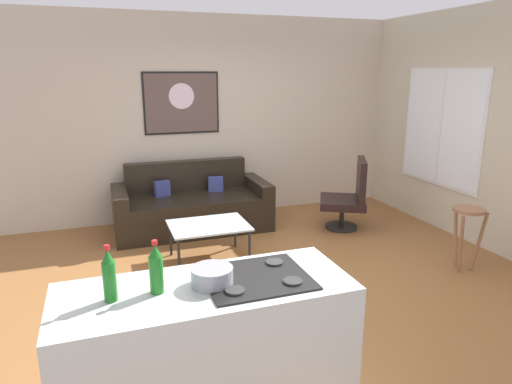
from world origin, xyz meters
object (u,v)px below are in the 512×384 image
(coffee_table, at_px, (209,227))
(soda_bottle, at_px, (109,276))
(couch, at_px, (192,207))
(wall_painting, at_px, (182,103))
(soda_bottle_2, at_px, (156,269))
(bar_stool, at_px, (467,223))
(mixing_bowl, at_px, (212,277))
(armchair, at_px, (349,197))

(coffee_table, xyz_separation_m, soda_bottle, (-1.08, -2.35, 0.65))
(couch, bearing_deg, wall_painting, 88.41)
(soda_bottle_2, bearing_deg, soda_bottle, -177.43)
(soda_bottle_2, bearing_deg, couch, 75.76)
(soda_bottle_2, distance_m, wall_painting, 4.10)
(coffee_table, xyz_separation_m, bar_stool, (2.48, -1.15, 0.14))
(mixing_bowl, xyz_separation_m, wall_painting, (0.58, 3.97, 0.69))
(soda_bottle_2, xyz_separation_m, mixing_bowl, (0.30, -0.01, -0.09))
(bar_stool, bearing_deg, mixing_bowl, -158.28)
(soda_bottle_2, distance_m, mixing_bowl, 0.32)
(wall_painting, bearing_deg, armchair, -31.84)
(armchair, xyz_separation_m, mixing_bowl, (-2.54, -2.75, 0.49))
(couch, height_order, mixing_bowl, mixing_bowl)
(bar_stool, distance_m, mixing_bowl, 3.27)
(bar_stool, bearing_deg, soda_bottle_2, -160.30)
(couch, distance_m, armchair, 2.09)
(soda_bottle, distance_m, soda_bottle_2, 0.24)
(soda_bottle, xyz_separation_m, wall_painting, (1.13, 3.96, 0.60))
(mixing_bowl, bearing_deg, coffee_table, 77.20)
(armchair, bearing_deg, coffee_table, -168.77)
(couch, bearing_deg, mixing_bowl, -99.36)
(soda_bottle, bearing_deg, armchair, 41.76)
(armchair, height_order, mixing_bowl, mixing_bowl)
(armchair, distance_m, wall_painting, 2.59)
(coffee_table, distance_m, armchair, 2.04)
(soda_bottle_2, height_order, wall_painting, wall_painting)
(armchair, bearing_deg, soda_bottle_2, -136.03)
(coffee_table, distance_m, mixing_bowl, 2.48)
(mixing_bowl, height_order, wall_painting, wall_painting)
(bar_stool, height_order, mixing_bowl, mixing_bowl)
(armchair, height_order, soda_bottle, soda_bottle)
(soda_bottle_2, height_order, mixing_bowl, soda_bottle_2)
(soda_bottle_2, bearing_deg, armchair, 43.97)
(coffee_table, relative_size, soda_bottle, 2.76)
(couch, height_order, bar_stool, couch)
(bar_stool, relative_size, soda_bottle, 2.20)
(soda_bottle, xyz_separation_m, soda_bottle_2, (0.24, 0.01, -0.00))
(coffee_table, bearing_deg, armchair, 11.23)
(couch, xyz_separation_m, mixing_bowl, (-0.57, -3.45, 0.64))
(armchair, height_order, bar_stool, armchair)
(armchair, height_order, soda_bottle_2, soda_bottle_2)
(armchair, xyz_separation_m, soda_bottle_2, (-2.84, -2.74, 0.58))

